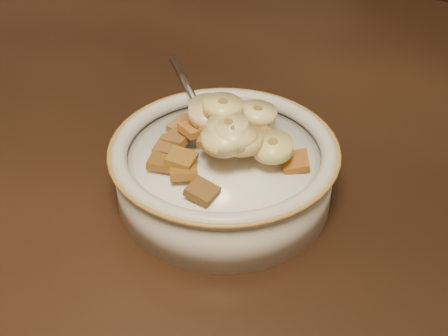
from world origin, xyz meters
The scene contains 36 objects.
table centered at (0.00, 0.00, 0.73)m, with size 1.40×0.90×0.04m, color black.
chair centered at (0.01, 0.66, 0.53)m, with size 0.47×0.47×1.06m, color black.
cereal_bowl centered at (0.05, -0.04, 0.77)m, with size 0.17×0.17×0.04m, color silver.
milk centered at (0.05, -0.04, 0.79)m, with size 0.14×0.14×0.00m, color white.
spoon centered at (0.03, -0.03, 0.80)m, with size 0.03×0.04×0.01m, color #A4AAB9.
cereal_square_0 centered at (0.04, -0.04, 0.81)m, with size 0.02×0.02×0.01m, color olive.
cereal_square_1 centered at (0.02, -0.07, 0.80)m, with size 0.02×0.02×0.01m, color brown.
cereal_square_2 centered at (0.02, -0.08, 0.80)m, with size 0.02×0.02×0.01m, color brown.
cereal_square_3 centered at (0.01, -0.03, 0.80)m, with size 0.02×0.02×0.01m, color brown.
cereal_square_4 centered at (0.05, -0.09, 0.80)m, with size 0.02×0.02×0.01m, color brown.
cereal_square_5 centered at (0.05, 0.00, 0.80)m, with size 0.02×0.02×0.01m, color #986225.
cereal_square_6 centered at (0.04, -0.01, 0.80)m, with size 0.02×0.02×0.01m, color #9C6632.
cereal_square_7 centered at (0.11, -0.03, 0.80)m, with size 0.02×0.02×0.01m, color #9C5721.
cereal_square_8 centered at (0.07, -0.02, 0.81)m, with size 0.02×0.02×0.01m, color brown.
cereal_square_9 centered at (0.01, -0.04, 0.80)m, with size 0.02×0.02×0.01m, color olive.
cereal_square_10 centered at (0.02, -0.06, 0.80)m, with size 0.02×0.02×0.01m, color brown.
cereal_square_11 centered at (0.04, -0.04, 0.81)m, with size 0.02×0.02×0.01m, color brown.
cereal_square_12 centered at (0.07, -0.10, 0.80)m, with size 0.02×0.02×0.01m, color brown.
cereal_square_13 centered at (0.03, 0.00, 0.80)m, with size 0.02×0.02×0.01m, color brown.
cereal_square_14 centered at (0.07, -0.03, 0.81)m, with size 0.02×0.02×0.01m, color olive.
cereal_square_15 centered at (0.05, -0.04, 0.81)m, with size 0.02×0.02×0.01m, color brown.
cereal_square_16 centered at (0.05, -0.05, 0.81)m, with size 0.02×0.02×0.01m, color brown.
cereal_square_17 centered at (0.03, -0.05, 0.81)m, with size 0.02×0.02×0.01m, color #985E22.
cereal_square_18 centered at (0.02, -0.02, 0.80)m, with size 0.02×0.02×0.01m, color brown.
cereal_square_19 centered at (0.04, -0.08, 0.80)m, with size 0.02×0.02×0.01m, color brown.
cereal_square_20 centered at (0.05, 0.00, 0.80)m, with size 0.02×0.02×0.01m, color brown.
banana_slice_0 centered at (0.06, 0.00, 0.81)m, with size 0.03×0.03×0.01m, color #FAEA9B.
banana_slice_1 centered at (0.03, -0.03, 0.82)m, with size 0.03×0.03×0.01m, color #CEB57D.
banana_slice_2 centered at (0.07, -0.06, 0.83)m, with size 0.03×0.03×0.01m, color #E2C775.
banana_slice_3 centered at (0.07, -0.05, 0.82)m, with size 0.03×0.03×0.01m, color tan.
banana_slice_4 centered at (0.06, -0.05, 0.83)m, with size 0.03×0.03×0.01m, color #CCC179.
banana_slice_5 centered at (0.05, -0.03, 0.83)m, with size 0.03×0.03×0.01m, color #F3DF8F.
banana_slice_6 centered at (0.03, -0.04, 0.82)m, with size 0.03×0.03×0.01m, color beige.
banana_slice_7 centered at (0.06, -0.06, 0.82)m, with size 0.03×0.03×0.01m, color #ECD676.
banana_slice_8 centered at (0.07, -0.05, 0.83)m, with size 0.03×0.03×0.01m, color #E8D07A.
banana_slice_9 centered at (0.09, -0.04, 0.81)m, with size 0.03×0.03×0.01m, color #EDE280.
Camera 1 is at (0.27, -0.37, 1.08)m, focal length 50.00 mm.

